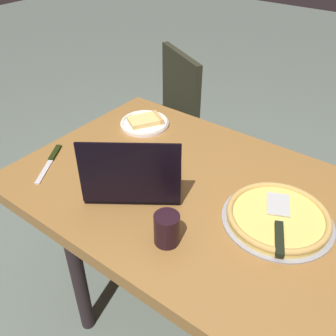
# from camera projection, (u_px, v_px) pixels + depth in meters

# --- Properties ---
(ground_plane) EXTENTS (12.00, 12.00, 0.00)m
(ground_plane) POSITION_uv_depth(u_px,v_px,m) (184.00, 311.00, 1.74)
(ground_plane) COLOR slate
(dining_table) EXTENTS (1.21, 0.85, 0.75)m
(dining_table) POSITION_uv_depth(u_px,v_px,m) (189.00, 203.00, 1.35)
(dining_table) COLOR olive
(dining_table) RESTS_ON ground_plane
(laptop) EXTENTS (0.40, 0.39, 0.24)m
(laptop) POSITION_uv_depth(u_px,v_px,m) (134.00, 177.00, 1.26)
(laptop) COLOR black
(laptop) RESTS_ON dining_table
(pizza_plate) EXTENTS (0.21, 0.21, 0.04)m
(pizza_plate) POSITION_uv_depth(u_px,v_px,m) (145.00, 122.00, 1.63)
(pizza_plate) COLOR white
(pizza_plate) RESTS_ON dining_table
(pizza_tray) EXTENTS (0.34, 0.34, 0.04)m
(pizza_tray) POSITION_uv_depth(u_px,v_px,m) (278.00, 217.00, 1.15)
(pizza_tray) COLOR #93949A
(pizza_tray) RESTS_ON dining_table
(table_knife) EXTENTS (0.14, 0.22, 0.01)m
(table_knife) POSITION_uv_depth(u_px,v_px,m) (51.00, 160.00, 1.42)
(table_knife) COLOR beige
(table_knife) RESTS_ON dining_table
(drink_cup) EXTENTS (0.07, 0.07, 0.10)m
(drink_cup) POSITION_uv_depth(u_px,v_px,m) (167.00, 229.00, 1.06)
(drink_cup) COLOR black
(drink_cup) RESTS_ON dining_table
(chair_near) EXTENTS (0.60, 0.60, 0.87)m
(chair_near) POSITION_uv_depth(u_px,v_px,m) (161.00, 118.00, 2.22)
(chair_near) COLOR #29291C
(chair_near) RESTS_ON ground_plane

